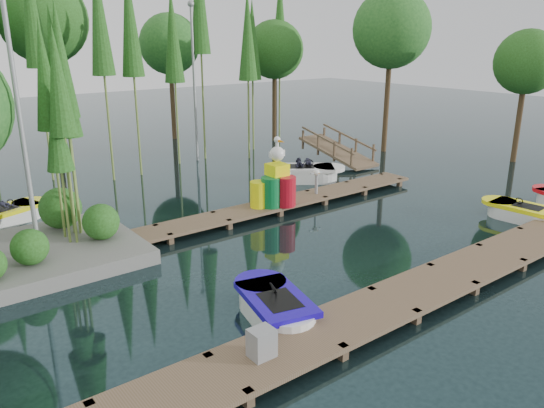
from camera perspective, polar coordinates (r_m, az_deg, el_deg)
ground_plane at (r=15.07m, az=-0.35°, el=-4.80°), size 90.00×90.00×0.00m
near_dock at (r=12.03m, az=12.91°, el=-10.17°), size 18.00×1.50×0.50m
far_dock at (r=17.44m, az=-2.69°, el=-0.83°), size 15.00×1.20×0.50m
tree_screen at (r=22.62m, az=-22.20°, el=17.36°), size 34.42×18.53×10.31m
lamp_island at (r=13.99m, az=-25.70°, el=9.81°), size 0.30×0.30×7.25m
lamp_rear at (r=25.39m, az=-8.43°, el=14.12°), size 0.30×0.30×7.25m
ramp at (r=25.29m, az=7.07°, el=5.75°), size 1.50×3.94×1.49m
boat_blue at (r=11.47m, az=0.31°, el=-11.05°), size 1.72×2.77×0.87m
boat_yellow_near at (r=19.10m, az=25.13°, el=-0.86°), size 1.30×2.51×0.82m
boat_yellow_far at (r=19.03m, az=-26.40°, el=-1.03°), size 2.66×1.89×1.22m
boat_white_far at (r=21.99m, az=3.78°, el=3.30°), size 3.14×2.79×1.38m
utility_cabinet at (r=9.70m, az=-1.12°, el=-14.72°), size 0.44×0.37×0.54m
yellow_barrel at (r=17.55m, az=-1.43°, el=1.04°), size 0.58×0.58×0.88m
drum_cluster at (r=17.77m, az=0.75°, el=2.08°), size 1.34×1.23×2.31m
seagull_post at (r=19.06m, az=4.81°, el=2.86°), size 0.56×0.30×0.90m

